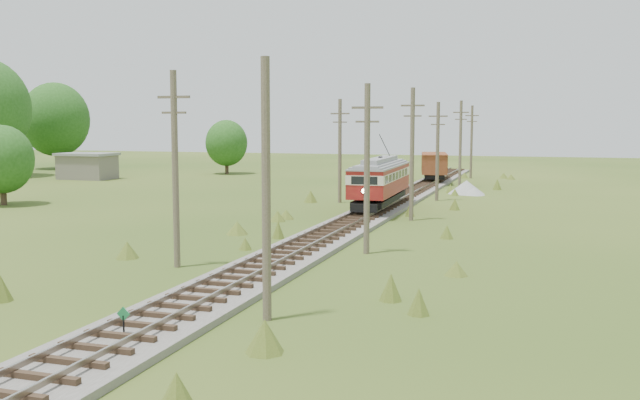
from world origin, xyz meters
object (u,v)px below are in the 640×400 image
(gondola, at_px, (434,165))
(gravel_pile, at_px, (468,188))
(switch_marker, at_px, (124,321))
(streetcar, at_px, (380,178))

(gondola, distance_m, gravel_pile, 12.53)
(switch_marker, xyz_separation_m, gravel_pile, (5.10, 49.04, -0.04))
(switch_marker, distance_m, streetcar, 33.97)
(switch_marker, bearing_deg, gondola, 89.81)
(streetcar, xyz_separation_m, gravel_pile, (4.90, 15.12, -1.88))
(streetcar, height_order, gondola, streetcar)
(switch_marker, relative_size, gondola, 0.13)
(streetcar, distance_m, gravel_pile, 16.00)
(switch_marker, bearing_deg, gravel_pile, 84.06)
(switch_marker, relative_size, gravel_pile, 0.29)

